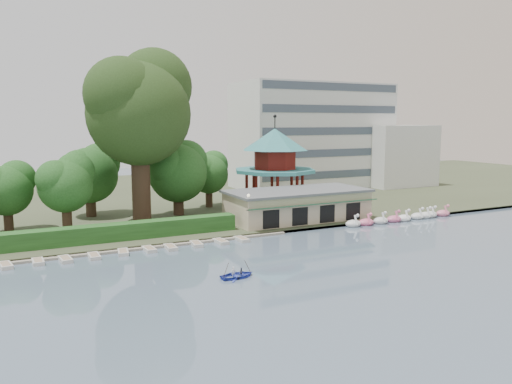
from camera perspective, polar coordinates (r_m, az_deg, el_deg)
ground_plane at (r=42.74m, az=8.40°, el=-9.87°), size 220.00×220.00×0.00m
shore at (r=89.43m, az=-10.83°, el=-0.40°), size 220.00×70.00×0.40m
embankment at (r=57.25m, az=-1.49°, el=-5.02°), size 220.00×0.60×0.30m
dock at (r=53.42m, az=-13.29°, el=-6.23°), size 34.00×1.60×0.24m
boathouse at (r=65.47m, az=4.75°, el=-1.41°), size 18.60×9.39×3.90m
pavilion at (r=74.51m, az=2.15°, el=3.71°), size 12.40×12.40×13.50m
office_building at (r=99.64m, az=8.03°, el=6.02°), size 38.00×18.00×20.00m
hedge at (r=55.77m, az=-17.11°, el=-4.52°), size 30.00×2.00×1.80m
lamp_post at (r=58.76m, az=-0.87°, el=-1.51°), size 0.36×0.36×4.28m
big_tree at (r=63.30m, az=-13.17°, el=9.70°), size 13.91×12.96×21.89m
small_trees at (r=66.39m, az=-16.96°, el=1.80°), size 39.68×16.92×10.21m
swan_boats at (r=69.31m, az=16.43°, el=-2.85°), size 17.88×2.17×1.92m
moored_rowboats at (r=51.72m, az=-15.04°, el=-6.69°), size 27.14×2.71×0.36m
rowboat_with_passengers at (r=42.72m, az=-2.14°, el=-9.18°), size 4.43×3.33×2.01m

